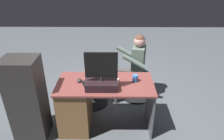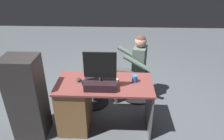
% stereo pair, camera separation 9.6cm
% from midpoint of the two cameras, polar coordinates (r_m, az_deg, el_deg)
% --- Properties ---
extents(ground_plane, '(10.00, 10.00, 0.00)m').
position_cam_midpoint_polar(ground_plane, '(3.58, -2.27, -11.12)').
color(ground_plane, '#4F555A').
extents(desk, '(1.33, 0.64, 0.76)m').
position_cam_midpoint_polar(desk, '(3.10, -9.10, -9.05)').
color(desk, brown).
rests_on(desk, ground_plane).
extents(monitor, '(0.42, 0.25, 0.50)m').
position_cam_midpoint_polar(monitor, '(2.71, -3.88, -2.59)').
color(monitor, black).
rests_on(monitor, desk).
extents(keyboard, '(0.42, 0.14, 0.02)m').
position_cam_midpoint_polar(keyboard, '(2.91, -4.24, -2.89)').
color(keyboard, black).
rests_on(keyboard, desk).
extents(computer_mouse, '(0.06, 0.10, 0.04)m').
position_cam_midpoint_polar(computer_mouse, '(2.94, -9.84, -2.81)').
color(computer_mouse, '#2C2825').
rests_on(computer_mouse, desk).
extents(cup, '(0.08, 0.08, 0.10)m').
position_cam_midpoint_polar(cup, '(2.90, 5.40, -2.25)').
color(cup, '#3372BF').
rests_on(cup, desk).
extents(tv_remote, '(0.10, 0.15, 0.02)m').
position_cam_midpoint_polar(tv_remote, '(2.86, -8.52, -3.79)').
color(tv_remote, black).
rests_on(tv_remote, desk).
extents(notebook_binder, '(0.26, 0.33, 0.02)m').
position_cam_midpoint_polar(notebook_binder, '(2.82, -1.61, -3.84)').
color(notebook_binder, beige).
rests_on(notebook_binder, desk).
extents(office_chair_teddy, '(0.55, 0.55, 0.48)m').
position_cam_midpoint_polar(office_chair_teddy, '(3.65, -6.27, -5.36)').
color(office_chair_teddy, black).
rests_on(office_chair_teddy, ground_plane).
extents(teddy_bear, '(0.23, 0.23, 0.33)m').
position_cam_midpoint_polar(teddy_bear, '(3.48, -6.55, -0.20)').
color(teddy_bear, olive).
rests_on(teddy_bear, office_chair_teddy).
extents(visitor_chair, '(0.54, 0.54, 0.48)m').
position_cam_midpoint_polar(visitor_chair, '(3.82, 6.08, -3.68)').
color(visitor_chair, black).
rests_on(visitor_chair, ground_plane).
extents(person, '(0.60, 0.56, 1.18)m').
position_cam_midpoint_polar(person, '(3.58, 5.02, 2.05)').
color(person, '#526459').
rests_on(person, ground_plane).
extents(equipment_rack, '(0.44, 0.36, 1.20)m').
position_cam_midpoint_polar(equipment_rack, '(3.05, -22.91, -7.49)').
color(equipment_rack, '#2D2929').
rests_on(equipment_rack, ground_plane).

